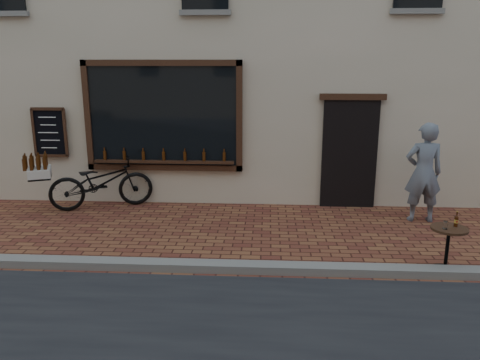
{
  "coord_description": "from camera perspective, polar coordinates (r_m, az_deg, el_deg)",
  "views": [
    {
      "loc": [
        0.24,
        -6.0,
        2.91
      ],
      "look_at": [
        -0.19,
        1.2,
        1.1
      ],
      "focal_mm": 35.0,
      "sensor_mm": 36.0,
      "label": 1
    }
  ],
  "objects": [
    {
      "name": "ground",
      "position": [
        6.67,
        1.07,
        -11.78
      ],
      "size": [
        90.0,
        90.0,
        0.0
      ],
      "primitive_type": "plane",
      "color": "#5C271D",
      "rests_on": "ground"
    },
    {
      "name": "kerb",
      "position": [
        6.83,
        1.14,
        -10.59
      ],
      "size": [
        90.0,
        0.25,
        0.12
      ],
      "primitive_type": "cube",
      "color": "slate",
      "rests_on": "ground"
    },
    {
      "name": "cargo_bicycle",
      "position": [
        9.96,
        -16.8,
        -0.21
      ],
      "size": [
        2.44,
        1.51,
        1.16
      ],
      "rotation": [
        0.0,
        0.0,
        1.96
      ],
      "color": "black",
      "rests_on": "ground"
    },
    {
      "name": "bistro_table",
      "position": [
        7.32,
        24.05,
        -6.7
      ],
      "size": [
        0.51,
        0.51,
        0.88
      ],
      "color": "black",
      "rests_on": "ground"
    },
    {
      "name": "pedestrian",
      "position": [
        9.31,
        21.47,
        0.85
      ],
      "size": [
        0.68,
        0.45,
        1.87
      ],
      "primitive_type": "imported",
      "rotation": [
        0.0,
        0.0,
        3.14
      ],
      "color": "slate",
      "rests_on": "ground"
    }
  ]
}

